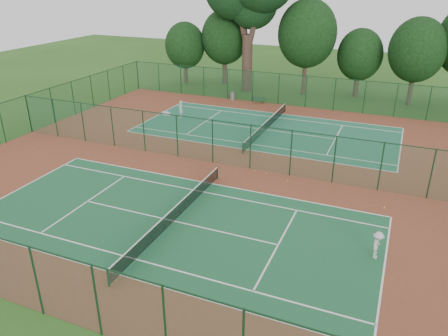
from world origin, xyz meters
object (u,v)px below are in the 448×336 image
at_px(player_near, 377,245).
at_px(player_far, 181,109).
at_px(trash_bin, 232,96).
at_px(bench, 259,100).
at_px(kit_bag, 166,113).

distance_m(player_near, player_far, 27.06).
height_order(player_near, trash_bin, player_near).
relative_size(player_near, trash_bin, 1.61).
xyz_separation_m(trash_bin, bench, (3.29, -0.22, -0.06)).
relative_size(player_far, kit_bag, 2.02).
xyz_separation_m(player_far, trash_bin, (2.36, 8.28, -0.41)).
relative_size(player_far, bench, 1.30).
height_order(player_near, player_far, player_far).
bearing_deg(kit_bag, player_near, -32.82).
bearing_deg(bench, trash_bin, 155.21).
bearing_deg(player_near, player_far, 55.02).
bearing_deg(player_far, bench, 135.60).
height_order(player_far, bench, player_far).
distance_m(trash_bin, bench, 3.30).
relative_size(player_near, bench, 1.14).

